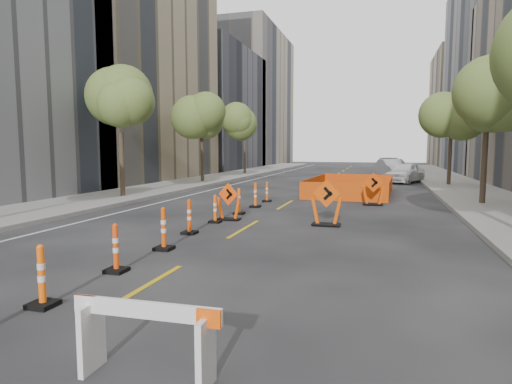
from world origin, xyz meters
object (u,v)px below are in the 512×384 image
(channelizer_4, at_px, (189,217))
(channelizer_7, at_px, (255,195))
(channelizer_1, at_px, (42,276))
(channelizer_3, at_px, (164,229))
(channelizer_2, at_px, (116,248))
(channelizer_5, at_px, (215,209))
(chevron_sign_center, at_px, (326,203))
(parked_car_near, at_px, (405,173))
(channelizer_6, at_px, (239,201))
(chevron_sign_left, at_px, (229,202))
(channelizer_8, at_px, (267,192))
(parked_car_mid, at_px, (392,168))
(chevron_sign_right, at_px, (373,189))
(parked_car_far, at_px, (388,166))
(barricade_board, at_px, (146,341))

(channelizer_4, distance_m, channelizer_7, 6.04)
(channelizer_1, height_order, channelizer_3, channelizer_3)
(channelizer_2, distance_m, channelizer_5, 6.04)
(chevron_sign_center, bearing_deg, channelizer_7, 145.48)
(parked_car_near, bearing_deg, channelizer_6, -88.48)
(chevron_sign_left, bearing_deg, channelizer_5, -98.19)
(channelizer_1, xyz_separation_m, channelizer_6, (-0.07, 10.06, -0.01))
(channelizer_7, relative_size, channelizer_8, 1.11)
(channelizer_1, relative_size, channelizer_2, 1.00)
(parked_car_mid, bearing_deg, parked_car_near, -99.04)
(channelizer_2, distance_m, channelizer_8, 12.07)
(channelizer_1, relative_size, parked_car_near, 0.23)
(chevron_sign_right, bearing_deg, parked_car_mid, 65.76)
(channelizer_1, distance_m, channelizer_3, 4.02)
(channelizer_8, distance_m, chevron_sign_right, 4.88)
(channelizer_8, distance_m, parked_car_mid, 19.85)
(chevron_sign_left, height_order, parked_car_mid, parked_car_mid)
(channelizer_3, xyz_separation_m, parked_car_far, (5.77, 34.72, 0.25))
(channelizer_3, relative_size, channelizer_7, 1.02)
(channelizer_6, distance_m, parked_car_mid, 23.73)
(channelizer_2, xyz_separation_m, channelizer_8, (-0.02, 12.07, -0.03))
(chevron_sign_right, bearing_deg, channelizer_2, -132.38)
(channelizer_8, height_order, chevron_sign_left, chevron_sign_left)
(channelizer_2, bearing_deg, channelizer_3, 90.05)
(channelizer_8, height_order, chevron_sign_center, chevron_sign_center)
(channelizer_7, height_order, parked_car_mid, parked_car_mid)
(channelizer_2, xyz_separation_m, channelizer_3, (-0.00, 2.01, 0.03))
(channelizer_3, height_order, channelizer_5, channelizer_3)
(channelizer_5, relative_size, chevron_sign_center, 0.63)
(channelizer_8, relative_size, parked_car_far, 0.18)
(channelizer_1, height_order, parked_car_far, parked_car_far)
(barricade_board, distance_m, parked_car_near, 29.37)
(channelizer_6, distance_m, barricade_board, 11.85)
(channelizer_6, relative_size, parked_car_far, 0.19)
(channelizer_3, distance_m, chevron_sign_right, 11.28)
(barricade_board, bearing_deg, chevron_sign_left, 103.22)
(channelizer_1, height_order, barricade_board, channelizer_1)
(chevron_sign_left, relative_size, chevron_sign_center, 0.87)
(channelizer_1, distance_m, parked_car_near, 28.47)
(chevron_sign_left, bearing_deg, chevron_sign_center, 11.48)
(channelizer_7, height_order, barricade_board, channelizer_7)
(channelizer_3, relative_size, channelizer_8, 1.13)
(channelizer_1, bearing_deg, parked_car_mid, 79.68)
(channelizer_1, height_order, chevron_sign_left, chevron_sign_left)
(channelizer_1, xyz_separation_m, chevron_sign_center, (3.47, 8.54, 0.25))
(chevron_sign_center, xyz_separation_m, parked_car_far, (2.29, 30.20, 0.02))
(channelizer_5, distance_m, parked_car_mid, 25.72)
(chevron_sign_left, bearing_deg, channelizer_6, 107.33)
(channelizer_4, distance_m, barricade_board, 8.07)
(channelizer_3, height_order, channelizer_8, channelizer_3)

